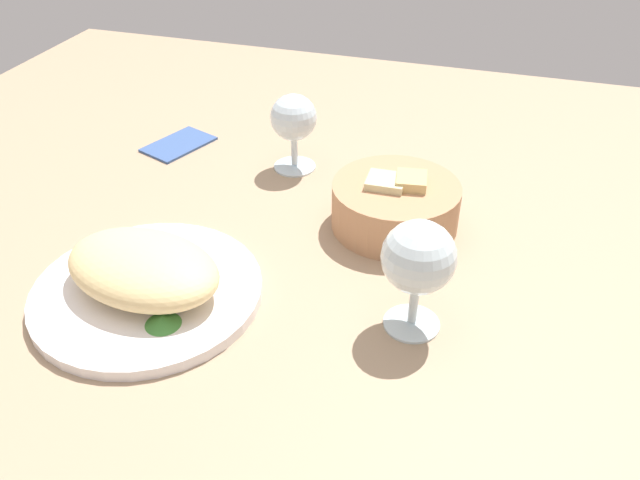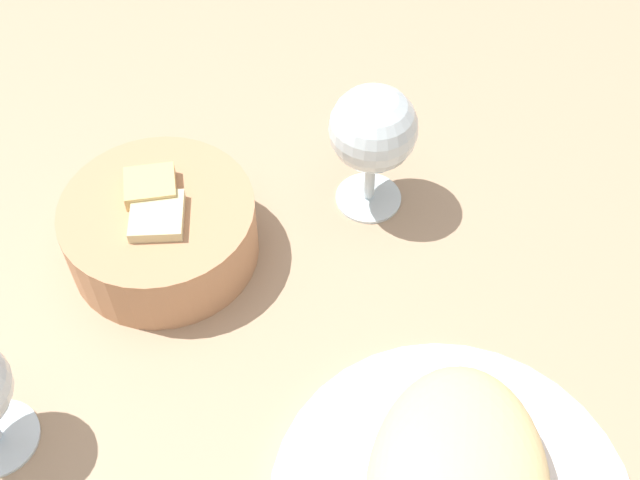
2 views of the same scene
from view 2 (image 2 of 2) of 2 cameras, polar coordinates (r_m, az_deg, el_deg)
The scene contains 4 objects.
ground_plane at distance 65.99cm, azimuth -4.51°, elevation -13.73°, with size 140.00×140.00×2.00cm, color tan.
lettuce_garnish at distance 64.37cm, azimuth 13.27°, elevation -13.16°, with size 3.94×3.94×1.02cm, color #3E8436.
bread_basket at distance 72.81cm, azimuth -11.02°, elevation 0.78°, with size 16.81×16.81×7.57cm.
wine_glass_near at distance 71.72cm, azimuth 3.72°, elevation 7.48°, with size 7.84×7.84×13.20cm.
Camera 2 is at (-27.00, -4.56, 59.04)cm, focal length 45.96 mm.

